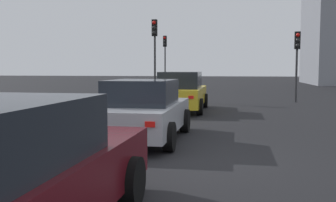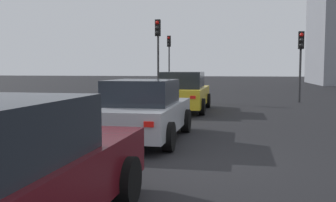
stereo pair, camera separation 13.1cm
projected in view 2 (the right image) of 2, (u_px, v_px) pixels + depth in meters
ground_plane at (202, 167)px, 7.37m from camera, size 160.00×160.00×0.20m
car_yellow_right_lead at (183, 92)px, 16.18m from camera, size 4.66×2.05×1.63m
car_silver_right_second at (144, 111)px, 9.62m from camera, size 4.19×1.97×1.50m
traffic_light_near_left at (301, 51)px, 20.01m from camera, size 0.32×0.28×3.67m
traffic_light_near_right at (169, 51)px, 32.14m from camera, size 0.32×0.29×4.46m
traffic_light_far_left at (158, 43)px, 21.34m from camera, size 0.32×0.29×4.44m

